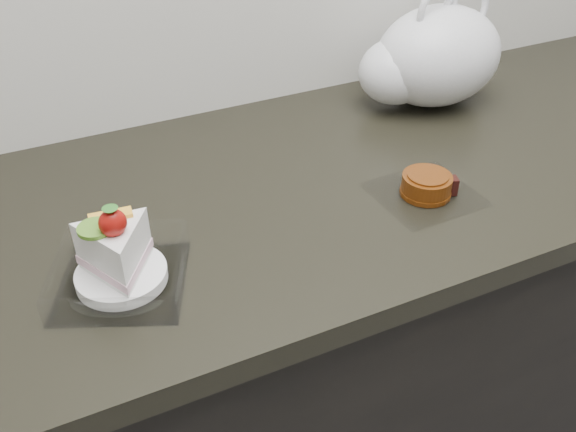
# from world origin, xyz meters

# --- Properties ---
(counter) EXTENTS (2.04, 0.64, 0.90)m
(counter) POSITION_xyz_m (0.00, 1.69, 0.45)
(counter) COLOR black
(counter) RESTS_ON ground
(cake_tray) EXTENTS (0.22, 0.22, 0.13)m
(cake_tray) POSITION_xyz_m (-0.39, 1.57, 0.94)
(cake_tray) COLOR white
(cake_tray) RESTS_ON counter
(mooncake_wrap) EXTENTS (0.16, 0.15, 0.04)m
(mooncake_wrap) POSITION_xyz_m (0.11, 1.57, 0.92)
(mooncake_wrap) COLOR white
(mooncake_wrap) RESTS_ON counter
(plastic_bag) EXTENTS (0.30, 0.21, 0.24)m
(plastic_bag) POSITION_xyz_m (0.30, 1.85, 1.00)
(plastic_bag) COLOR white
(plastic_bag) RESTS_ON counter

